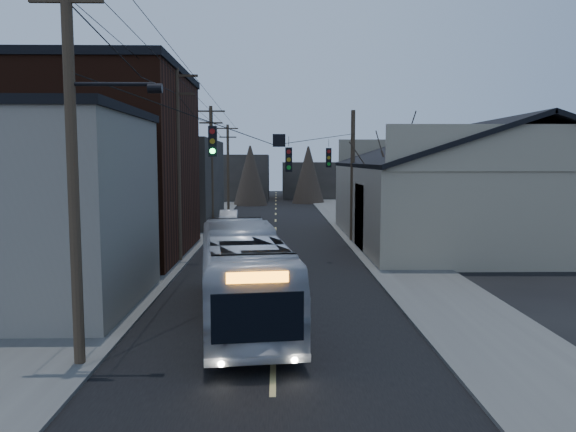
# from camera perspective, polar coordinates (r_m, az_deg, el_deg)

# --- Properties ---
(ground) EXTENTS (160.00, 160.00, 0.00)m
(ground) POSITION_cam_1_polar(r_m,az_deg,el_deg) (12.37, -1.61, -19.85)
(ground) COLOR black
(ground) RESTS_ON ground
(road_surface) EXTENTS (9.00, 110.00, 0.02)m
(road_surface) POSITION_cam_1_polar(r_m,az_deg,el_deg) (41.51, -1.29, -1.65)
(road_surface) COLOR black
(road_surface) RESTS_ON ground
(sidewalk_left) EXTENTS (4.00, 110.00, 0.12)m
(sidewalk_left) POSITION_cam_1_polar(r_m,az_deg,el_deg) (42.02, -10.19, -1.58)
(sidewalk_left) COLOR #474744
(sidewalk_left) RESTS_ON ground
(sidewalk_right) EXTENTS (4.00, 110.00, 0.12)m
(sidewalk_right) POSITION_cam_1_polar(r_m,az_deg,el_deg) (41.99, 7.62, -1.55)
(sidewalk_right) COLOR #474744
(sidewalk_right) RESTS_ON ground
(building_clapboard) EXTENTS (8.00, 8.00, 7.00)m
(building_clapboard) POSITION_cam_1_polar(r_m,az_deg,el_deg) (22.20, -25.36, 0.41)
(building_clapboard) COLOR #6C665A
(building_clapboard) RESTS_ON ground
(building_brick) EXTENTS (10.00, 12.00, 10.00)m
(building_brick) POSITION_cam_1_polar(r_m,az_deg,el_deg) (32.76, -19.19, 4.81)
(building_brick) COLOR black
(building_brick) RESTS_ON ground
(building_left_far) EXTENTS (9.00, 14.00, 7.00)m
(building_left_far) POSITION_cam_1_polar(r_m,az_deg,el_deg) (48.16, -12.68, 3.40)
(building_left_far) COLOR #2F2C26
(building_left_far) RESTS_ON ground
(warehouse) EXTENTS (16.16, 20.60, 7.73)m
(warehouse) POSITION_cam_1_polar(r_m,az_deg,el_deg) (38.48, 18.43, 1.49)
(warehouse) COLOR gray
(warehouse) RESTS_ON ground
(building_far_left) EXTENTS (10.00, 12.00, 6.00)m
(building_far_left) POSITION_cam_1_polar(r_m,az_deg,el_deg) (76.44, -5.75, 3.94)
(building_far_left) COLOR #2F2C26
(building_far_left) RESTS_ON ground
(building_far_right) EXTENTS (12.00, 14.00, 5.00)m
(building_far_right) POSITION_cam_1_polar(r_m,az_deg,el_deg) (81.50, 3.70, 3.72)
(building_far_right) COLOR #2F2C26
(building_far_right) RESTS_ON ground
(bare_tree) EXTENTS (0.40, 0.40, 7.20)m
(bare_tree) POSITION_cam_1_polar(r_m,az_deg,el_deg) (31.86, 10.44, 2.50)
(bare_tree) COLOR black
(bare_tree) RESTS_ON ground
(utility_lines) EXTENTS (11.24, 45.28, 10.50)m
(utility_lines) POSITION_cam_1_polar(r_m,az_deg,el_deg) (35.45, -6.39, 5.07)
(utility_lines) COLOR #382B1E
(utility_lines) RESTS_ON ground
(bus) EXTENTS (3.95, 11.27, 3.07)m
(bus) POSITION_cam_1_polar(r_m,az_deg,el_deg) (18.94, -4.63, -5.88)
(bus) COLOR #A3A7AF
(bus) RESTS_ON ground
(parked_car) EXTENTS (1.61, 4.13, 1.34)m
(parked_car) POSITION_cam_1_polar(r_m,az_deg,el_deg) (45.01, -6.05, -0.26)
(parked_car) COLOR #ADAFB5
(parked_car) RESTS_ON ground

